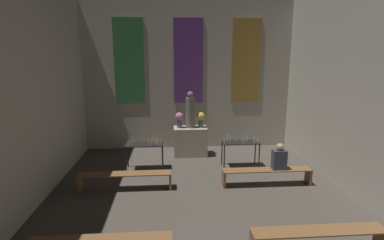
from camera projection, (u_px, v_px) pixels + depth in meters
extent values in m
cube|color=#B2AD9E|center=(188.00, 76.00, 10.87)|extent=(7.73, 0.12, 5.33)
cube|color=#33723F|center=(129.00, 61.00, 10.53)|extent=(1.05, 0.03, 2.98)
cube|color=#60337F|center=(188.00, 61.00, 10.68)|extent=(1.05, 0.03, 2.98)
cube|color=olive|center=(246.00, 61.00, 10.83)|extent=(1.05, 0.03, 2.98)
cube|color=#ADA38E|center=(190.00, 141.00, 10.36)|extent=(1.13, 0.67, 0.98)
cylinder|color=slate|center=(190.00, 113.00, 10.15)|extent=(0.30, 0.30, 1.03)
sphere|color=slate|center=(190.00, 95.00, 10.02)|extent=(0.21, 0.21, 0.21)
cylinder|color=#4C5666|center=(179.00, 123.00, 10.20)|extent=(0.16, 0.16, 0.29)
sphere|color=#C66B9E|center=(179.00, 117.00, 10.15)|extent=(0.28, 0.28, 0.28)
cylinder|color=#4C5666|center=(201.00, 123.00, 10.25)|extent=(0.16, 0.16, 0.29)
sphere|color=gold|center=(201.00, 116.00, 10.20)|extent=(0.28, 0.28, 0.28)
cube|color=black|center=(144.00, 144.00, 9.01)|extent=(1.13, 0.48, 0.02)
cylinder|color=black|center=(126.00, 160.00, 8.84)|extent=(0.04, 0.04, 0.77)
cylinder|color=black|center=(162.00, 159.00, 8.92)|extent=(0.04, 0.04, 0.77)
cylinder|color=black|center=(128.00, 155.00, 9.26)|extent=(0.04, 0.04, 0.77)
cylinder|color=black|center=(163.00, 154.00, 9.34)|extent=(0.04, 0.04, 0.77)
cylinder|color=silver|center=(134.00, 140.00, 9.16)|extent=(0.02, 0.02, 0.16)
sphere|color=#F9CC4C|center=(134.00, 137.00, 9.14)|extent=(0.02, 0.02, 0.02)
cylinder|color=silver|center=(131.00, 141.00, 9.15)|extent=(0.02, 0.02, 0.10)
sphere|color=#F9CC4C|center=(131.00, 139.00, 9.14)|extent=(0.02, 0.02, 0.02)
cylinder|color=silver|center=(128.00, 143.00, 8.79)|extent=(0.02, 0.02, 0.17)
sphere|color=#F9CC4C|center=(128.00, 140.00, 8.77)|extent=(0.02, 0.02, 0.02)
cylinder|color=silver|center=(157.00, 141.00, 9.03)|extent=(0.02, 0.02, 0.14)
sphere|color=#F9CC4C|center=(157.00, 139.00, 9.01)|extent=(0.02, 0.02, 0.02)
cylinder|color=silver|center=(130.00, 144.00, 8.86)|extent=(0.02, 0.02, 0.12)
sphere|color=#F9CC4C|center=(129.00, 141.00, 8.85)|extent=(0.02, 0.02, 0.02)
cylinder|color=silver|center=(160.00, 143.00, 8.90)|extent=(0.02, 0.02, 0.13)
sphere|color=#F9CC4C|center=(160.00, 140.00, 8.88)|extent=(0.02, 0.02, 0.02)
cylinder|color=silver|center=(149.00, 142.00, 8.95)|extent=(0.02, 0.02, 0.16)
sphere|color=#F9CC4C|center=(148.00, 139.00, 8.93)|extent=(0.02, 0.02, 0.02)
cylinder|color=silver|center=(157.00, 142.00, 8.99)|extent=(0.02, 0.02, 0.12)
sphere|color=#F9CC4C|center=(157.00, 140.00, 8.98)|extent=(0.02, 0.02, 0.02)
cylinder|color=silver|center=(151.00, 143.00, 8.91)|extent=(0.02, 0.02, 0.14)
sphere|color=#F9CC4C|center=(151.00, 140.00, 8.89)|extent=(0.02, 0.02, 0.02)
cylinder|color=silver|center=(153.00, 140.00, 9.19)|extent=(0.02, 0.02, 0.16)
sphere|color=#F9CC4C|center=(153.00, 137.00, 9.17)|extent=(0.02, 0.02, 0.02)
cylinder|color=silver|center=(158.00, 143.00, 8.82)|extent=(0.02, 0.02, 0.16)
sphere|color=#F9CC4C|center=(158.00, 140.00, 8.80)|extent=(0.02, 0.02, 0.02)
cylinder|color=silver|center=(161.00, 141.00, 9.03)|extent=(0.02, 0.02, 0.15)
sphere|color=#F9CC4C|center=(161.00, 139.00, 9.02)|extent=(0.02, 0.02, 0.02)
cylinder|color=silver|center=(130.00, 141.00, 9.10)|extent=(0.02, 0.02, 0.12)
sphere|color=#F9CC4C|center=(129.00, 139.00, 9.08)|extent=(0.02, 0.02, 0.02)
cylinder|color=silver|center=(132.00, 143.00, 8.82)|extent=(0.02, 0.02, 0.15)
sphere|color=#F9CC4C|center=(132.00, 141.00, 8.80)|extent=(0.02, 0.02, 0.02)
cylinder|color=silver|center=(155.00, 142.00, 8.94)|extent=(0.02, 0.02, 0.17)
sphere|color=#F9CC4C|center=(155.00, 139.00, 8.92)|extent=(0.02, 0.02, 0.02)
cube|color=black|center=(241.00, 142.00, 9.22)|extent=(1.13, 0.48, 0.02)
cylinder|color=black|center=(224.00, 157.00, 9.06)|extent=(0.04, 0.04, 0.77)
cylinder|color=black|center=(259.00, 156.00, 9.14)|extent=(0.04, 0.04, 0.77)
cylinder|color=black|center=(222.00, 153.00, 9.47)|extent=(0.04, 0.04, 0.77)
cylinder|color=black|center=(255.00, 152.00, 9.55)|extent=(0.04, 0.04, 0.77)
cylinder|color=silver|center=(257.00, 140.00, 9.19)|extent=(0.02, 0.02, 0.11)
sphere|color=#F9CC4C|center=(257.00, 138.00, 9.18)|extent=(0.02, 0.02, 0.02)
cylinder|color=silver|center=(225.00, 142.00, 9.04)|extent=(0.02, 0.02, 0.13)
sphere|color=#F9CC4C|center=(225.00, 139.00, 9.03)|extent=(0.02, 0.02, 0.02)
cylinder|color=silver|center=(255.00, 140.00, 9.14)|extent=(0.02, 0.02, 0.14)
sphere|color=#F9CC4C|center=(255.00, 138.00, 9.13)|extent=(0.02, 0.02, 0.02)
cylinder|color=silver|center=(236.00, 140.00, 9.21)|extent=(0.02, 0.02, 0.12)
sphere|color=#F9CC4C|center=(236.00, 138.00, 9.19)|extent=(0.02, 0.02, 0.02)
cylinder|color=silver|center=(243.00, 139.00, 9.25)|extent=(0.02, 0.02, 0.14)
sphere|color=#F9CC4C|center=(243.00, 137.00, 9.23)|extent=(0.02, 0.02, 0.02)
cylinder|color=silver|center=(242.00, 140.00, 9.16)|extent=(0.02, 0.02, 0.15)
sphere|color=#F9CC4C|center=(242.00, 138.00, 9.14)|extent=(0.02, 0.02, 0.02)
cylinder|color=silver|center=(248.00, 138.00, 9.38)|extent=(0.02, 0.02, 0.16)
sphere|color=#F9CC4C|center=(248.00, 135.00, 9.36)|extent=(0.02, 0.02, 0.02)
cylinder|color=silver|center=(227.00, 138.00, 9.38)|extent=(0.02, 0.02, 0.18)
sphere|color=#F9CC4C|center=(227.00, 135.00, 9.36)|extent=(0.02, 0.02, 0.02)
cylinder|color=silver|center=(230.00, 139.00, 9.34)|extent=(0.02, 0.02, 0.13)
sphere|color=#F9CC4C|center=(230.00, 137.00, 9.32)|extent=(0.02, 0.02, 0.02)
cylinder|color=silver|center=(245.00, 142.00, 9.04)|extent=(0.02, 0.02, 0.12)
sphere|color=#F9CC4C|center=(245.00, 139.00, 9.02)|extent=(0.02, 0.02, 0.02)
cylinder|color=silver|center=(254.00, 139.00, 9.18)|extent=(0.02, 0.02, 0.18)
sphere|color=#F9CC4C|center=(254.00, 136.00, 9.16)|extent=(0.02, 0.02, 0.02)
cylinder|color=silver|center=(258.00, 142.00, 9.06)|extent=(0.02, 0.02, 0.12)
sphere|color=#F9CC4C|center=(258.00, 139.00, 9.05)|extent=(0.02, 0.02, 0.02)
cylinder|color=silver|center=(228.00, 138.00, 9.34)|extent=(0.02, 0.02, 0.16)
sphere|color=#F9CC4C|center=(228.00, 135.00, 9.32)|extent=(0.02, 0.02, 0.02)
cylinder|color=silver|center=(247.00, 138.00, 9.40)|extent=(0.02, 0.02, 0.17)
sphere|color=#F9CC4C|center=(247.00, 135.00, 9.37)|extent=(0.02, 0.02, 0.02)
cylinder|color=silver|center=(230.00, 141.00, 9.14)|extent=(0.02, 0.02, 0.13)
sphere|color=#F9CC4C|center=(230.00, 138.00, 9.13)|extent=(0.02, 0.02, 0.02)
cube|color=brown|center=(100.00, 240.00, 4.91)|extent=(2.37, 0.36, 0.03)
cube|color=brown|center=(319.00, 231.00, 5.18)|extent=(2.37, 0.36, 0.03)
cube|color=brown|center=(381.00, 239.00, 5.31)|extent=(0.06, 0.32, 0.42)
cube|color=brown|center=(125.00, 174.00, 7.67)|extent=(2.37, 0.36, 0.03)
cube|color=brown|center=(80.00, 183.00, 7.63)|extent=(0.06, 0.32, 0.42)
cube|color=brown|center=(170.00, 180.00, 7.80)|extent=(0.06, 0.32, 0.42)
cube|color=brown|center=(267.00, 170.00, 7.94)|extent=(2.37, 0.36, 0.03)
cube|color=brown|center=(224.00, 179.00, 7.91)|extent=(0.06, 0.32, 0.42)
cube|color=brown|center=(308.00, 176.00, 8.07)|extent=(0.06, 0.32, 0.42)
cube|color=#383D47|center=(279.00, 160.00, 7.91)|extent=(0.36, 0.24, 0.52)
sphere|color=tan|center=(280.00, 147.00, 7.83)|extent=(0.19, 0.19, 0.19)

